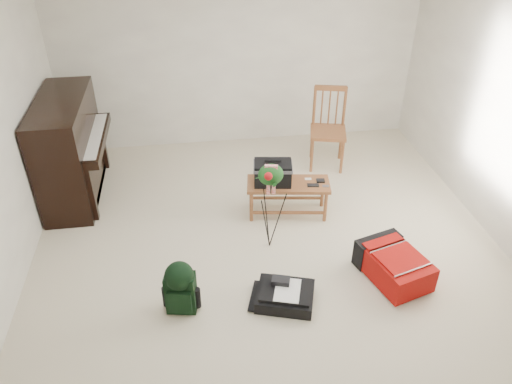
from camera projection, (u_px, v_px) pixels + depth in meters
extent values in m
cube|color=beige|center=(271.00, 259.00, 5.27)|extent=(5.00, 5.50, 0.01)
cube|color=white|center=(277.00, 16.00, 3.89)|extent=(5.00, 5.50, 0.01)
cube|color=white|center=(239.00, 58.00, 6.85)|extent=(5.00, 0.04, 2.50)
cube|color=black|center=(69.00, 149.00, 5.98)|extent=(0.55, 1.50, 1.25)
cube|color=black|center=(93.00, 140.00, 5.96)|extent=(0.28, 1.30, 0.10)
cube|color=white|center=(92.00, 136.00, 5.93)|extent=(0.22, 1.20, 0.02)
cube|color=black|center=(83.00, 189.00, 6.30)|extent=(0.45, 1.30, 0.10)
cube|color=#975831|center=(288.00, 184.00, 5.73)|extent=(0.99, 0.51, 0.04)
cylinder|color=#975831|center=(254.00, 210.00, 5.67)|extent=(0.04, 0.04, 0.39)
cylinder|color=#975831|center=(250.00, 195.00, 5.92)|extent=(0.04, 0.04, 0.39)
cylinder|color=#975831|center=(326.00, 204.00, 5.78)|extent=(0.04, 0.04, 0.39)
cylinder|color=#975831|center=(320.00, 190.00, 6.03)|extent=(0.04, 0.04, 0.39)
cube|color=#975831|center=(328.00, 132.00, 6.63)|extent=(0.56, 0.56, 0.04)
cylinder|color=#975831|center=(316.00, 158.00, 6.59)|extent=(0.04, 0.04, 0.48)
cylinder|color=#975831|center=(309.00, 144.00, 6.91)|extent=(0.04, 0.04, 0.48)
cylinder|color=#975831|center=(345.00, 156.00, 6.63)|extent=(0.04, 0.04, 0.48)
cylinder|color=#975831|center=(337.00, 142.00, 6.96)|extent=(0.04, 0.04, 0.48)
cube|color=#975831|center=(327.00, 88.00, 6.49)|extent=(0.42, 0.14, 0.07)
cylinder|color=#975831|center=(311.00, 108.00, 6.62)|extent=(0.04, 0.04, 0.58)
cylinder|color=#975831|center=(340.00, 106.00, 6.66)|extent=(0.04, 0.04, 0.58)
cube|color=#A71207|center=(394.00, 266.00, 4.95)|extent=(0.66, 0.82, 0.27)
cube|color=black|center=(384.00, 248.00, 5.18)|extent=(0.52, 0.30, 0.29)
cube|color=#A71207|center=(398.00, 258.00, 4.83)|extent=(0.52, 0.51, 0.02)
cube|color=silver|center=(407.00, 272.00, 4.66)|extent=(0.43, 0.14, 0.01)
cube|color=black|center=(285.00, 296.00, 4.73)|extent=(0.63, 0.56, 0.13)
cube|color=black|center=(285.00, 290.00, 4.69)|extent=(0.55, 0.48, 0.03)
cube|color=white|center=(288.00, 289.00, 4.66)|extent=(0.32, 0.37, 0.01)
cube|color=black|center=(279.00, 282.00, 4.70)|extent=(0.19, 0.15, 0.05)
cube|color=black|center=(181.00, 293.00, 4.57)|extent=(0.30, 0.21, 0.41)
cube|color=black|center=(181.00, 302.00, 4.50)|extent=(0.22, 0.09, 0.24)
sphere|color=black|center=(179.00, 276.00, 4.46)|extent=(0.27, 0.27, 0.27)
cube|color=black|center=(174.00, 287.00, 4.64)|extent=(0.04, 0.03, 0.37)
cube|color=black|center=(188.00, 285.00, 4.66)|extent=(0.04, 0.03, 0.37)
cylinder|color=black|center=(271.00, 182.00, 5.00)|extent=(0.01, 0.01, 0.28)
ellipsoid|color=#1A531B|center=(271.00, 175.00, 4.95)|extent=(0.26, 0.18, 0.24)
cube|color=red|center=(271.00, 168.00, 4.89)|extent=(0.13, 0.06, 0.07)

